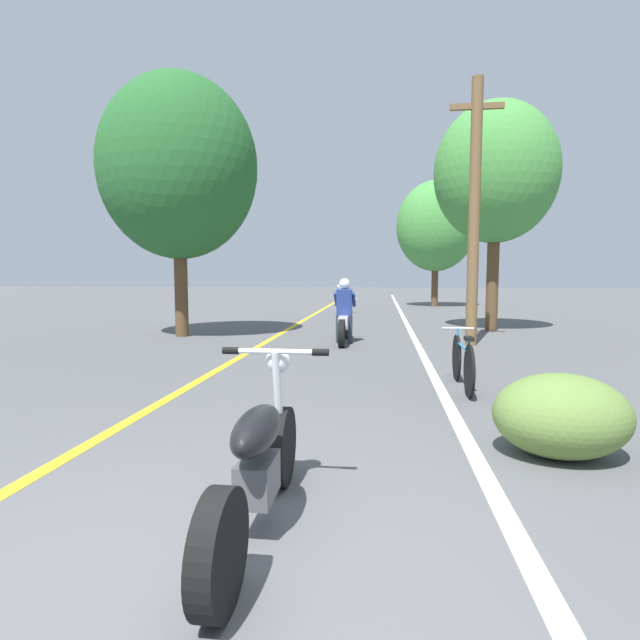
{
  "coord_description": "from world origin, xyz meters",
  "views": [
    {
      "loc": [
        0.89,
        -2.15,
        1.51
      ],
      "look_at": [
        0.05,
        4.59,
        0.9
      ],
      "focal_mm": 28.0,
      "sensor_mm": 36.0,
      "label": 1
    }
  ],
  "objects_px": {
    "utility_pole": "(474,210)",
    "motorcycle_rider_lead": "(344,319)",
    "roadside_tree_right_far": "(436,226)",
    "roadside_tree_left": "(178,168)",
    "motorcycle_foreground": "(259,461)",
    "bicycle_parked": "(463,362)",
    "motorcycle_rider_far": "(343,300)",
    "roadside_tree_right_near": "(496,173)"
  },
  "relations": [
    {
      "from": "roadside_tree_right_far",
      "to": "utility_pole",
      "type": "bearing_deg",
      "value": -92.61
    },
    {
      "from": "utility_pole",
      "to": "roadside_tree_right_far",
      "type": "bearing_deg",
      "value": 87.39
    },
    {
      "from": "roadside_tree_left",
      "to": "bicycle_parked",
      "type": "relative_size",
      "value": 3.69
    },
    {
      "from": "roadside_tree_right_far",
      "to": "motorcycle_foreground",
      "type": "distance_m",
      "value": 22.49
    },
    {
      "from": "bicycle_parked",
      "to": "motorcycle_foreground",
      "type": "bearing_deg",
      "value": -114.18
    },
    {
      "from": "motorcycle_rider_far",
      "to": "bicycle_parked",
      "type": "bearing_deg",
      "value": -78.75
    },
    {
      "from": "utility_pole",
      "to": "motorcycle_rider_lead",
      "type": "distance_m",
      "value": 3.63
    },
    {
      "from": "roadside_tree_right_near",
      "to": "roadside_tree_right_far",
      "type": "height_order",
      "value": "roadside_tree_right_near"
    },
    {
      "from": "utility_pole",
      "to": "motorcycle_rider_far",
      "type": "distance_m",
      "value": 9.65
    },
    {
      "from": "utility_pole",
      "to": "motorcycle_foreground",
      "type": "xyz_separation_m",
      "value": [
        -2.65,
        -8.31,
        -2.48
      ]
    },
    {
      "from": "motorcycle_foreground",
      "to": "motorcycle_rider_far",
      "type": "relative_size",
      "value": 1.02
    },
    {
      "from": "roadside_tree_right_near",
      "to": "motorcycle_foreground",
      "type": "relative_size",
      "value": 3.13
    },
    {
      "from": "utility_pole",
      "to": "motorcycle_rider_lead",
      "type": "relative_size",
      "value": 2.71
    },
    {
      "from": "motorcycle_rider_far",
      "to": "roadside_tree_right_near",
      "type": "bearing_deg",
      "value": -51.82
    },
    {
      "from": "roadside_tree_right_near",
      "to": "roadside_tree_left",
      "type": "height_order",
      "value": "roadside_tree_left"
    },
    {
      "from": "roadside_tree_right_near",
      "to": "roadside_tree_left",
      "type": "relative_size",
      "value": 0.97
    },
    {
      "from": "motorcycle_foreground",
      "to": "bicycle_parked",
      "type": "xyz_separation_m",
      "value": [
        1.79,
        3.99,
        -0.06
      ]
    },
    {
      "from": "roadside_tree_right_far",
      "to": "bicycle_parked",
      "type": "relative_size",
      "value": 3.53
    },
    {
      "from": "utility_pole",
      "to": "roadside_tree_right_far",
      "type": "height_order",
      "value": "roadside_tree_right_far"
    },
    {
      "from": "utility_pole",
      "to": "motorcycle_foreground",
      "type": "distance_m",
      "value": 9.07
    },
    {
      "from": "roadside_tree_right_near",
      "to": "bicycle_parked",
      "type": "distance_m",
      "value": 8.48
    },
    {
      "from": "roadside_tree_left",
      "to": "bicycle_parked",
      "type": "xyz_separation_m",
      "value": [
        5.99,
        -5.02,
        -3.73
      ]
    },
    {
      "from": "utility_pole",
      "to": "roadside_tree_right_far",
      "type": "relative_size",
      "value": 0.93
    },
    {
      "from": "motorcycle_foreground",
      "to": "motorcycle_rider_far",
      "type": "distance_m",
      "value": 17.02
    },
    {
      "from": "utility_pole",
      "to": "bicycle_parked",
      "type": "xyz_separation_m",
      "value": [
        -0.86,
        -4.32,
        -2.54
      ]
    },
    {
      "from": "utility_pole",
      "to": "roadside_tree_left",
      "type": "relative_size",
      "value": 0.89
    },
    {
      "from": "roadside_tree_left",
      "to": "motorcycle_foreground",
      "type": "bearing_deg",
      "value": -65.01
    },
    {
      "from": "roadside_tree_right_near",
      "to": "motorcycle_rider_far",
      "type": "relative_size",
      "value": 3.19
    },
    {
      "from": "roadside_tree_left",
      "to": "motorcycle_foreground",
      "type": "distance_m",
      "value": 10.59
    },
    {
      "from": "motorcycle_rider_lead",
      "to": "bicycle_parked",
      "type": "relative_size",
      "value": 1.21
    },
    {
      "from": "roadside_tree_right_far",
      "to": "motorcycle_rider_far",
      "type": "relative_size",
      "value": 3.15
    },
    {
      "from": "motorcycle_foreground",
      "to": "utility_pole",
      "type": "bearing_deg",
      "value": 72.34
    },
    {
      "from": "roadside_tree_left",
      "to": "utility_pole",
      "type": "bearing_deg",
      "value": -5.83
    },
    {
      "from": "utility_pole",
      "to": "bicycle_parked",
      "type": "height_order",
      "value": "utility_pole"
    },
    {
      "from": "roadside_tree_left",
      "to": "motorcycle_rider_far",
      "type": "xyz_separation_m",
      "value": [
        3.4,
        7.99,
        -3.56
      ]
    },
    {
      "from": "motorcycle_foreground",
      "to": "motorcycle_rider_lead",
      "type": "relative_size",
      "value": 0.94
    },
    {
      "from": "motorcycle_foreground",
      "to": "motorcycle_rider_far",
      "type": "height_order",
      "value": "motorcycle_rider_far"
    },
    {
      "from": "bicycle_parked",
      "to": "motorcycle_rider_lead",
      "type": "bearing_deg",
      "value": 113.78
    },
    {
      "from": "motorcycle_rider_far",
      "to": "bicycle_parked",
      "type": "relative_size",
      "value": 1.12
    },
    {
      "from": "motorcycle_rider_far",
      "to": "motorcycle_foreground",
      "type": "bearing_deg",
      "value": -87.31
    },
    {
      "from": "utility_pole",
      "to": "motorcycle_rider_lead",
      "type": "bearing_deg",
      "value": 179.98
    },
    {
      "from": "roadside_tree_left",
      "to": "motorcycle_rider_lead",
      "type": "bearing_deg",
      "value": -9.7
    }
  ]
}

